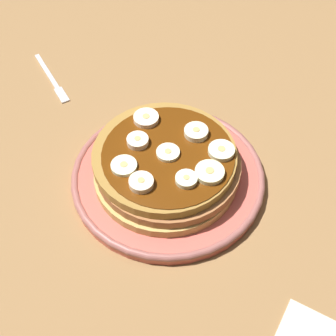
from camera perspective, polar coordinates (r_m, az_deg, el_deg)
The scene contains 13 objects.
ground_plane at distance 66.15cm, azimuth 0.00°, elevation -2.27°, with size 140.00×140.00×3.00cm, color olive.
plate at distance 64.25cm, azimuth 0.00°, elevation -0.99°, with size 25.39×25.39×1.68cm.
pancake_stack at distance 62.08cm, azimuth -0.19°, elevation 0.19°, with size 18.83×19.40×4.07cm.
banana_slice_0 at distance 60.37cm, azimuth 0.09°, elevation 1.51°, with size 2.94×2.94×0.70cm.
banana_slice_1 at distance 64.61cm, azimuth -2.57°, elevation 5.79°, with size 3.35×3.35×0.92cm.
banana_slice_2 at distance 57.86cm, azimuth 2.16°, elevation -1.36°, with size 2.67×2.67×0.91cm.
banana_slice_3 at distance 61.80cm, azimuth -3.56°, elevation 3.15°, with size 2.78×2.78×1.06cm.
banana_slice_4 at distance 62.82cm, azimuth 3.31°, elevation 4.18°, with size 3.11×3.11×1.05cm.
banana_slice_5 at distance 59.46cm, azimuth -5.17°, elevation 0.22°, with size 3.22×3.22×0.73cm.
banana_slice_6 at distance 57.40cm, azimuth -2.90°, elevation -1.87°, with size 2.96×2.96×1.05cm.
banana_slice_7 at distance 61.06cm, azimuth 6.25°, elevation 1.99°, with size 3.33×3.33×0.89cm.
banana_slice_8 at distance 58.76cm, azimuth 4.99°, elevation -0.42°, with size 3.58×3.58×0.95cm.
fork at distance 80.76cm, azimuth -13.35°, elevation 10.00°, with size 6.84×12.00×0.50cm.
Camera 1 is at (33.19, 21.73, 51.44)cm, focal length 52.16 mm.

